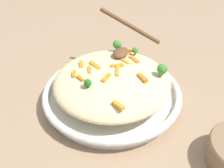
{
  "coord_description": "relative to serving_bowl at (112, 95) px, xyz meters",
  "views": [
    {
      "loc": [
        0.49,
        0.25,
        0.48
      ],
      "look_at": [
        0.0,
        0.0,
        0.06
      ],
      "focal_mm": 43.61,
      "sensor_mm": 36.0,
      "label": 1
    }
  ],
  "objects": [
    {
      "name": "ground_plane",
      "position": [
        0.0,
        0.0,
        -0.02
      ],
      "size": [
        2.4,
        2.4,
        0.0
      ],
      "primitive_type": "plane",
      "color": "#9E7F60"
    },
    {
      "name": "serving_bowl",
      "position": [
        0.0,
        0.0,
        0.0
      ],
      "size": [
        0.36,
        0.36,
        0.04
      ],
      "color": "white",
      "rests_on": "ground_plane"
    },
    {
      "name": "pasta_mound",
      "position": [
        0.0,
        0.0,
        0.04
      ],
      "size": [
        0.3,
        0.3,
        0.06
      ],
      "primitive_type": "ellipsoid",
      "color": "beige",
      "rests_on": "serving_bowl"
    },
    {
      "name": "carrot_piece_0",
      "position": [
        0.05,
        -0.08,
        0.07
      ],
      "size": [
        0.03,
        0.02,
        0.01
      ],
      "primitive_type": "cube",
      "rotation": [
        0.0,
        0.0,
        3.65
      ],
      "color": "orange",
      "rests_on": "pasta_mound"
    },
    {
      "name": "carrot_piece_1",
      "position": [
        -0.03,
        0.0,
        0.07
      ],
      "size": [
        0.03,
        0.03,
        0.01
      ],
      "primitive_type": "cube",
      "rotation": [
        0.0,
        0.0,
        2.2
      ],
      "color": "orange",
      "rests_on": "pasta_mound"
    },
    {
      "name": "carrot_piece_2",
      "position": [
        -0.12,
        -0.02,
        0.07
      ],
      "size": [
        0.02,
        0.04,
        0.01
      ],
      "primitive_type": "cube",
      "rotation": [
        0.0,
        0.0,
        1.91
      ],
      "color": "orange",
      "rests_on": "pasta_mound"
    },
    {
      "name": "carrot_piece_3",
      "position": [
        0.0,
        -0.09,
        0.07
      ],
      "size": [
        0.03,
        0.03,
        0.01
      ],
      "primitive_type": "cube",
      "rotation": [
        0.0,
        0.0,
        0.63
      ],
      "color": "orange",
      "rests_on": "pasta_mound"
    },
    {
      "name": "carrot_piece_4",
      "position": [
        0.06,
        -0.06,
        0.07
      ],
      "size": [
        0.02,
        0.03,
        0.01
      ],
      "primitive_type": "cube",
      "rotation": [
        0.0,
        0.0,
        1.14
      ],
      "color": "orange",
      "rests_on": "pasta_mound"
    },
    {
      "name": "carrot_piece_5",
      "position": [
        -0.08,
        0.02,
        0.07
      ],
      "size": [
        0.03,
        0.04,
        0.01
      ],
      "primitive_type": "cube",
      "rotation": [
        0.0,
        0.0,
        4.15
      ],
      "color": "orange",
      "rests_on": "pasta_mound"
    },
    {
      "name": "carrot_piece_6",
      "position": [
        -0.01,
        -0.05,
        0.07
      ],
      "size": [
        0.03,
        0.04,
        0.01
      ],
      "primitive_type": "cube",
      "rotation": [
        0.0,
        0.0,
        1.11
      ],
      "color": "orange",
      "rests_on": "pasta_mound"
    },
    {
      "name": "carrot_piece_7",
      "position": [
        0.1,
        0.07,
        0.07
      ],
      "size": [
        0.02,
        0.03,
        0.01
      ],
      "primitive_type": "cube",
      "rotation": [
        0.0,
        0.0,
        4.32
      ],
      "color": "orange",
      "rests_on": "pasta_mound"
    },
    {
      "name": "carrot_piece_8",
      "position": [
        0.03,
        -0.0,
        0.07
      ],
      "size": [
        0.03,
        0.01,
        0.01
      ],
      "primitive_type": "cube",
      "rotation": [
        0.0,
        0.0,
        3.11
      ],
      "color": "orange",
      "rests_on": "pasta_mound"
    },
    {
      "name": "carrot_piece_9",
      "position": [
        0.02,
        -0.05,
        0.07
      ],
      "size": [
        0.03,
        0.02,
        0.01
      ],
      "primitive_type": "cube",
      "rotation": [
        0.0,
        0.0,
        3.74
      ],
      "color": "orange",
      "rests_on": "pasta_mound"
    },
    {
      "name": "carrot_piece_10",
      "position": [
        -0.01,
        0.08,
        0.07
      ],
      "size": [
        0.03,
        0.03,
        0.01
      ],
      "primitive_type": "cube",
      "rotation": [
        0.0,
        0.0,
        0.98
      ],
      "color": "orange",
      "rests_on": "pasta_mound"
    },
    {
      "name": "carrot_piece_11",
      "position": [
        -0.06,
        0.01,
        0.07
      ],
      "size": [
        0.02,
        0.03,
        0.01
      ],
      "primitive_type": "cube",
      "rotation": [
        0.0,
        0.0,
        4.26
      ],
      "color": "orange",
      "rests_on": "pasta_mound"
    },
    {
      "name": "carrot_piece_12",
      "position": [
        -0.01,
        0.01,
        0.08
      ],
      "size": [
        0.04,
        0.02,
        0.01
      ],
      "primitive_type": "cube",
      "rotation": [
        0.0,
        0.0,
        3.54
      ],
      "color": "orange",
      "rests_on": "pasta_mound"
    },
    {
      "name": "broccoli_floret_0",
      "position": [
        -0.12,
        0.01,
        0.08
      ],
      "size": [
        0.02,
        0.02,
        0.02
      ],
      "color": "#377928",
      "rests_on": "pasta_mound"
    },
    {
      "name": "broccoli_floret_1",
      "position": [
        -0.12,
        -0.04,
        0.08
      ],
      "size": [
        0.02,
        0.02,
        0.03
      ],
      "color": "#377928",
      "rests_on": "pasta_mound"
    },
    {
      "name": "broccoli_floret_2",
      "position": [
        0.08,
        -0.02,
        0.08
      ],
      "size": [
        0.02,
        0.02,
        0.02
      ],
      "color": "#205B1C",
      "rests_on": "pasta_mound"
    },
    {
      "name": "broccoli_floret_3",
      "position": [
        -0.06,
        0.11,
        0.08
      ],
      "size": [
        0.03,
        0.03,
        0.03
      ],
      "color": "#377928",
      "rests_on": "pasta_mound"
    },
    {
      "name": "serving_spoon",
      "position": [
        -0.12,
        -0.02,
        0.09
      ],
      "size": [
        0.14,
        0.18,
        0.09
      ],
      "color": "brown",
      "rests_on": "pasta_mound"
    }
  ]
}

